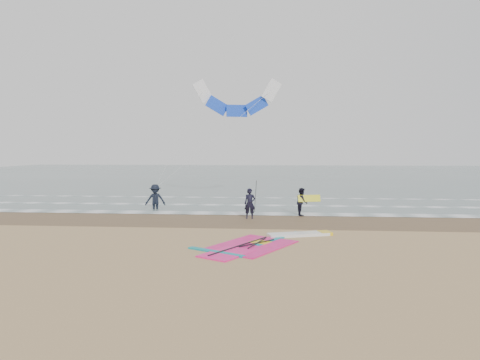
# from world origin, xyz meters

# --- Properties ---
(ground) EXTENTS (120.00, 120.00, 0.00)m
(ground) POSITION_xyz_m (0.00, 0.00, 0.00)
(ground) COLOR tan
(ground) RESTS_ON ground
(sea_water) EXTENTS (120.00, 80.00, 0.02)m
(sea_water) POSITION_xyz_m (0.00, 48.00, 0.01)
(sea_water) COLOR #47605E
(sea_water) RESTS_ON ground
(wet_sand_band) EXTENTS (120.00, 5.00, 0.01)m
(wet_sand_band) POSITION_xyz_m (0.00, 6.00, 0.00)
(wet_sand_band) COLOR brown
(wet_sand_band) RESTS_ON ground
(foam_waterline) EXTENTS (120.00, 9.15, 0.02)m
(foam_waterline) POSITION_xyz_m (0.00, 10.44, 0.03)
(foam_waterline) COLOR white
(foam_waterline) RESTS_ON ground
(windsurf_rig) EXTENTS (5.76, 5.46, 0.14)m
(windsurf_rig) POSITION_xyz_m (-0.25, 0.47, 0.04)
(windsurf_rig) COLOR white
(windsurf_rig) RESTS_ON ground
(person_standing) EXTENTS (0.63, 0.44, 1.64)m
(person_standing) POSITION_xyz_m (-1.27, 6.53, 0.82)
(person_standing) COLOR black
(person_standing) RESTS_ON ground
(person_walking) EXTENTS (0.62, 0.78, 1.57)m
(person_walking) POSITION_xyz_m (1.60, 7.84, 0.79)
(person_walking) COLOR black
(person_walking) RESTS_ON ground
(person_wading) EXTENTS (1.34, 0.90, 1.92)m
(person_wading) POSITION_xyz_m (-7.37, 9.63, 0.96)
(person_wading) COLOR black
(person_wading) RESTS_ON ground
(held_pole) EXTENTS (0.17, 0.86, 1.82)m
(held_pole) POSITION_xyz_m (-0.97, 6.53, 1.20)
(held_pole) COLOR black
(held_pole) RESTS_ON ground
(carried_kiteboard) EXTENTS (1.30, 0.51, 0.39)m
(carried_kiteboard) POSITION_xyz_m (2.00, 7.74, 1.00)
(carried_kiteboard) COLOR yellow
(carried_kiteboard) RESTS_ON ground
(surf_kite) EXTENTS (7.89, 4.87, 7.46)m
(surf_kite) POSITION_xyz_m (-2.69, 14.19, 7.19)
(surf_kite) COLOR white
(surf_kite) RESTS_ON ground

